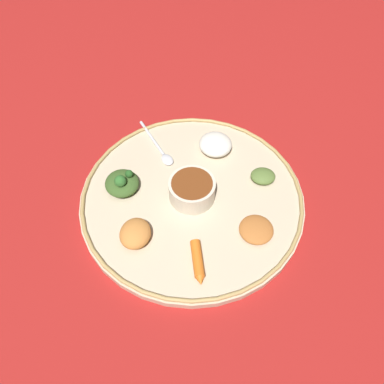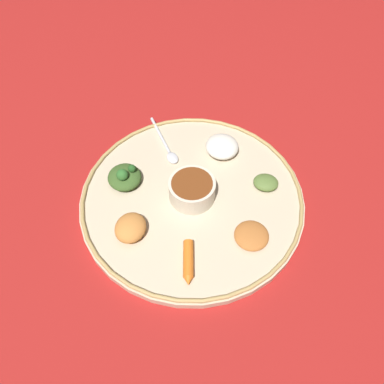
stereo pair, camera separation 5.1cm
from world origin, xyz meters
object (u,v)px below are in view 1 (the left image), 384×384
spoon (160,150)px  greens_pile (122,183)px  carrot_near_spoon (198,262)px  center_bowl (192,189)px

spoon → greens_pile: 0.13m
spoon → carrot_near_spoon: (-0.13, 0.25, 0.01)m
greens_pile → carrot_near_spoon: (-0.18, 0.14, -0.01)m
spoon → carrot_near_spoon: carrot_near_spoon is taller
center_bowl → spoon: 0.14m
greens_pile → carrot_near_spoon: greens_pile is taller
greens_pile → spoon: bearing=-113.9°
center_bowl → spoon: center_bowl is taller
center_bowl → greens_pile: greens_pile is taller
greens_pile → center_bowl: bearing=-177.3°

